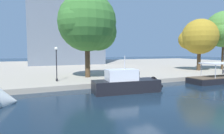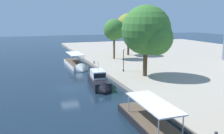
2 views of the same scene
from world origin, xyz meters
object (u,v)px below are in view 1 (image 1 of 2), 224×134
(lamp_post, at_px, (56,60))
(tree_1, at_px, (223,29))
(mooring_bollard_0, at_px, (223,71))
(tree_2, at_px, (199,37))
(motor_yacht_1, at_px, (130,86))
(tree_4, at_px, (88,24))

(lamp_post, bearing_deg, tree_1, 4.50)
(mooring_bollard_0, relative_size, tree_2, 0.08)
(motor_yacht_1, bearing_deg, tree_4, 107.95)
(tree_1, height_order, tree_4, tree_4)
(motor_yacht_1, relative_size, lamp_post, 1.93)
(motor_yacht_1, height_order, tree_2, tree_2)
(lamp_post, distance_m, tree_2, 26.74)
(lamp_post, xyz_separation_m, tree_4, (4.57, 2.04, 4.72))
(tree_1, relative_size, tree_2, 1.20)
(mooring_bollard_0, distance_m, tree_1, 11.16)
(lamp_post, relative_size, tree_4, 0.36)
(mooring_bollard_0, xyz_separation_m, tree_2, (0.82, 5.86, 5.90))
(mooring_bollard_0, distance_m, lamp_post, 25.70)
(motor_yacht_1, distance_m, lamp_post, 9.51)
(motor_yacht_1, distance_m, tree_4, 11.33)
(mooring_bollard_0, bearing_deg, lamp_post, 173.97)
(lamp_post, distance_m, tree_4, 6.88)
(tree_1, distance_m, tree_4, 27.37)
(motor_yacht_1, xyz_separation_m, mooring_bollard_0, (18.98, 3.82, 0.31))
(tree_1, height_order, tree_2, tree_1)
(tree_1, bearing_deg, mooring_bollard_0, -141.17)
(motor_yacht_1, height_order, tree_1, tree_1)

